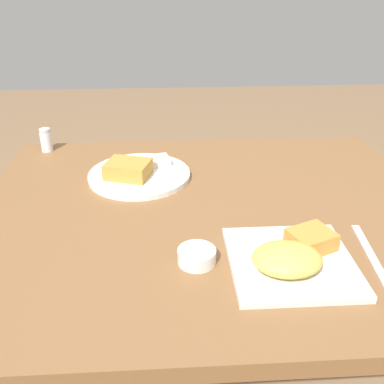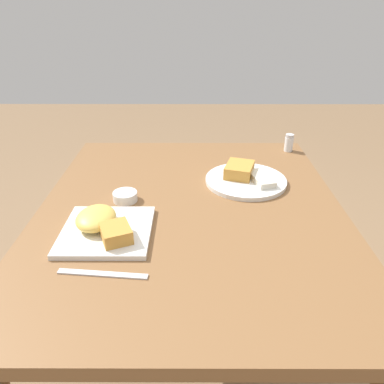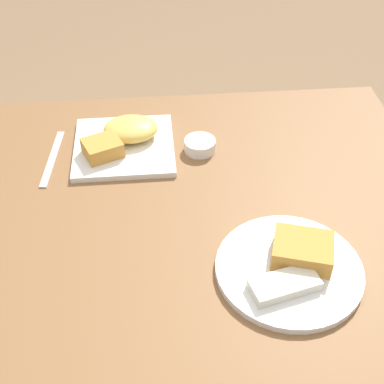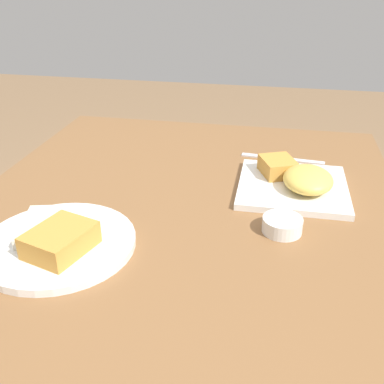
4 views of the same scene
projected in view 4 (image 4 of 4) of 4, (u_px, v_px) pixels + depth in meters
dining_table at (181, 244)px, 0.93m from camera, size 1.08×0.89×0.74m
plate_square_near at (296, 181)px, 0.97m from camera, size 0.23×0.23×0.06m
plate_oval_far at (57, 241)px, 0.77m from camera, size 0.27×0.27×0.05m
sauce_ramekin at (282, 225)px, 0.82m from camera, size 0.07×0.07×0.03m
butter_knife at (282, 159)px, 1.12m from camera, size 0.04×0.21×0.00m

